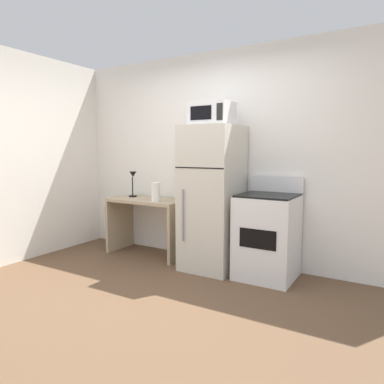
{
  "coord_description": "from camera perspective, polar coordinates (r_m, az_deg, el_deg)",
  "views": [
    {
      "loc": [
        1.89,
        -2.28,
        1.38
      ],
      "look_at": [
        -0.12,
        1.1,
        0.92
      ],
      "focal_mm": 32.59,
      "sensor_mm": 36.0,
      "label": 1
    }
  ],
  "objects": [
    {
      "name": "refrigerator",
      "position": [
        4.07,
        3.33,
        -1.02
      ],
      "size": [
        0.61,
        0.67,
        1.67
      ],
      "color": "beige",
      "rests_on": "ground"
    },
    {
      "name": "desk_lamp",
      "position": [
        4.86,
        -9.65,
        2.0
      ],
      "size": [
        0.14,
        0.12,
        0.35
      ],
      "color": "black",
      "rests_on": "desk"
    },
    {
      "name": "oven_range",
      "position": [
        3.91,
        12.21,
        -6.99
      ],
      "size": [
        0.61,
        0.61,
        1.1
      ],
      "color": "white",
      "rests_on": "ground"
    },
    {
      "name": "microwave",
      "position": [
        4.04,
        3.29,
        12.64
      ],
      "size": [
        0.46,
        0.35,
        0.26
      ],
      "color": "silver",
      "rests_on": "refrigerator"
    },
    {
      "name": "desk",
      "position": [
        4.7,
        -7.18,
        -3.96
      ],
      "size": [
        1.05,
        0.53,
        0.75
      ],
      "color": "tan",
      "rests_on": "ground"
    },
    {
      "name": "paper_towel_roll",
      "position": [
        4.4,
        -5.96,
        -0.01
      ],
      "size": [
        0.11,
        0.11,
        0.24
      ],
      "primitive_type": "cylinder",
      "color": "white",
      "rests_on": "desk"
    },
    {
      "name": "wall_back_white",
      "position": [
        4.4,
        5.35,
        5.62
      ],
      "size": [
        5.0,
        0.1,
        2.6
      ],
      "primitive_type": "cube",
      "color": "white",
      "rests_on": "ground"
    },
    {
      "name": "ground_plane",
      "position": [
        3.26,
        -8.53,
        -18.42
      ],
      "size": [
        12.0,
        12.0,
        0.0
      ],
      "primitive_type": "plane",
      "color": "brown"
    }
  ]
}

